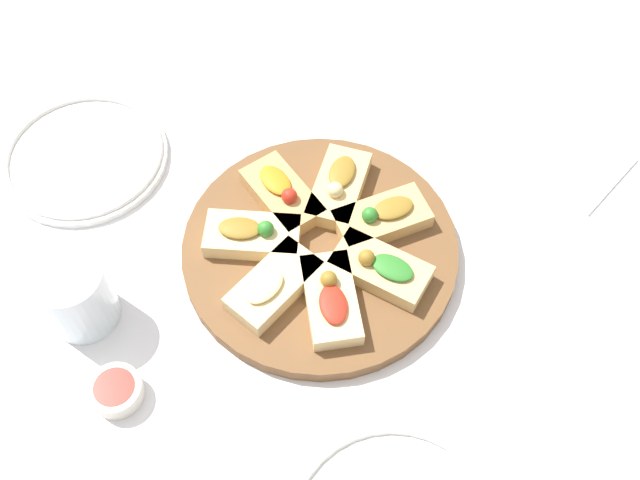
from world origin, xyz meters
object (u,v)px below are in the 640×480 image
(plate_right, at_px, (84,157))
(dipping_bowl, at_px, (116,391))
(napkin_stack, at_px, (567,157))
(serving_board, at_px, (320,249))
(water_glass, at_px, (77,296))

(plate_right, bearing_deg, dipping_bowl, 138.94)
(napkin_stack, bearing_deg, plate_right, 33.59)
(serving_board, height_order, napkin_stack, serving_board)
(dipping_bowl, bearing_deg, serving_board, -107.20)
(water_glass, relative_size, dipping_bowl, 1.59)
(serving_board, relative_size, water_glass, 3.64)
(serving_board, xyz_separation_m, water_glass, (0.19, 0.23, 0.04))
(water_glass, xyz_separation_m, napkin_stack, (-0.39, -0.54, -0.04))
(plate_right, height_order, water_glass, water_glass)
(serving_board, distance_m, plate_right, 0.36)
(dipping_bowl, bearing_deg, water_glass, -29.22)
(water_glass, relative_size, napkin_stack, 0.64)
(plate_right, bearing_deg, water_glass, 133.29)
(water_glass, height_order, dipping_bowl, water_glass)
(serving_board, relative_size, napkin_stack, 2.33)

